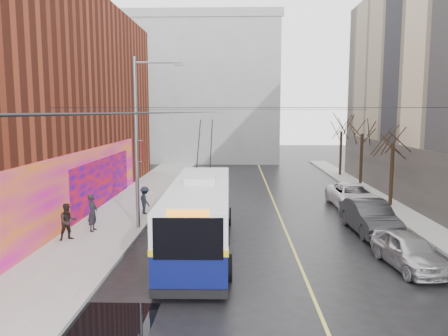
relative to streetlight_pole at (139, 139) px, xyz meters
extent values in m
plane|color=black|center=(6.14, -10.00, -4.85)|extent=(140.00, 140.00, 0.00)
cube|color=gray|center=(-1.86, 2.00, -4.77)|extent=(4.00, 60.00, 0.15)
cube|color=gray|center=(15.14, 2.00, -4.77)|extent=(2.00, 60.00, 0.15)
cube|color=#BFB74C|center=(7.64, 4.00, -4.84)|extent=(0.12, 50.00, 0.01)
cube|color=#DE04A8|center=(-3.82, 0.00, -2.85)|extent=(0.08, 28.00, 4.00)
cube|color=#220494|center=(-3.78, 6.00, -3.25)|extent=(0.06, 12.00, 3.20)
cube|color=#4C4742|center=(16.11, 4.00, -2.85)|extent=(0.06, 36.00, 4.00)
cube|color=gray|center=(0.14, 35.00, 4.15)|extent=(20.00, 12.00, 18.00)
cube|color=gray|center=(0.14, 29.10, 12.65)|extent=(20.50, 0.40, 1.00)
cylinder|color=slate|center=(-0.16, 0.00, -0.35)|extent=(0.20, 0.20, 9.00)
cube|color=#540C0C|center=(0.19, 0.00, -0.65)|extent=(0.04, 0.60, 1.10)
cylinder|color=slate|center=(1.04, 0.00, 3.85)|extent=(2.40, 0.10, 0.10)
cube|color=slate|center=(2.14, 0.00, 3.75)|extent=(0.50, 0.22, 0.12)
cylinder|color=black|center=(2.34, 5.00, 1.35)|extent=(0.02, 60.00, 0.02)
cylinder|color=black|center=(3.34, 5.00, 1.35)|extent=(0.02, 60.00, 0.02)
cylinder|color=black|center=(6.14, -4.00, 1.55)|extent=(18.00, 0.02, 0.02)
cylinder|color=black|center=(6.14, 12.00, 1.55)|extent=(18.00, 0.02, 0.02)
cylinder|color=black|center=(15.14, 6.00, -2.75)|extent=(0.24, 0.24, 4.20)
cylinder|color=black|center=(15.14, 13.00, -2.61)|extent=(0.24, 0.24, 4.48)
cylinder|color=black|center=(15.14, 20.00, -2.66)|extent=(0.24, 0.24, 4.37)
cube|color=black|center=(1.18, -10.68, -4.84)|extent=(2.77, 3.62, 0.01)
ellipsoid|color=slate|center=(3.68, -1.75, 3.06)|extent=(0.44, 0.20, 0.12)
ellipsoid|color=slate|center=(6.06, 0.94, 3.00)|extent=(0.44, 0.20, 0.12)
ellipsoid|color=slate|center=(1.99, 1.45, 1.55)|extent=(0.44, 0.20, 0.12)
cube|color=#090F48|center=(3.37, -2.90, -3.91)|extent=(2.79, 11.94, 1.49)
cube|color=silver|center=(3.37, -2.90, -2.52)|extent=(2.79, 11.94, 1.29)
cube|color=gold|center=(3.37, -2.90, -3.16)|extent=(2.83, 11.98, 0.22)
cube|color=black|center=(3.48, -8.85, -2.67)|extent=(2.28, 0.08, 1.39)
cube|color=black|center=(3.27, 3.06, -2.67)|extent=(2.28, 0.08, 1.19)
cube|color=black|center=(2.07, -2.92, -2.62)|extent=(0.23, 10.90, 0.99)
cube|color=black|center=(4.68, -2.87, -2.62)|extent=(0.23, 10.90, 0.99)
cube|color=silver|center=(3.36, -1.91, -1.72)|extent=(1.44, 3.00, 0.30)
cube|color=black|center=(3.48, -8.89, -4.50)|extent=(2.58, 0.16, 0.30)
cylinder|color=black|center=(2.16, -6.88, -4.35)|extent=(0.32, 1.00, 0.99)
cylinder|color=black|center=(4.73, -6.84, -4.35)|extent=(0.32, 1.00, 0.99)
cylinder|color=black|center=(2.02, 1.04, -4.35)|extent=(0.32, 1.00, 0.99)
cylinder|color=black|center=(4.59, 1.09, -4.35)|extent=(0.32, 1.00, 0.99)
cylinder|color=black|center=(2.95, 1.56, -0.29)|extent=(0.12, 3.45, 2.44)
cylinder|color=black|center=(3.64, 1.57, -0.29)|extent=(0.12, 3.45, 2.44)
imported|color=#B2B2B7|center=(11.94, -5.31, -4.14)|extent=(2.17, 4.35, 1.42)
imported|color=#2A2A2D|center=(11.94, -0.17, -4.01)|extent=(2.01, 5.17, 1.68)
imported|color=white|center=(12.65, 5.70, -4.06)|extent=(2.79, 5.74, 1.57)
imported|color=#99999E|center=(1.72, 6.25, -4.12)|extent=(2.27, 4.46, 1.45)
imported|color=black|center=(-2.32, -0.75, -3.74)|extent=(0.48, 0.71, 1.91)
imported|color=black|center=(-2.98, -2.35, -3.81)|extent=(1.09, 1.05, 1.77)
imported|color=black|center=(-0.43, 3.05, -3.87)|extent=(1.11, 1.23, 1.66)
camera|label=1|loc=(5.02, -22.39, 1.38)|focal=35.00mm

